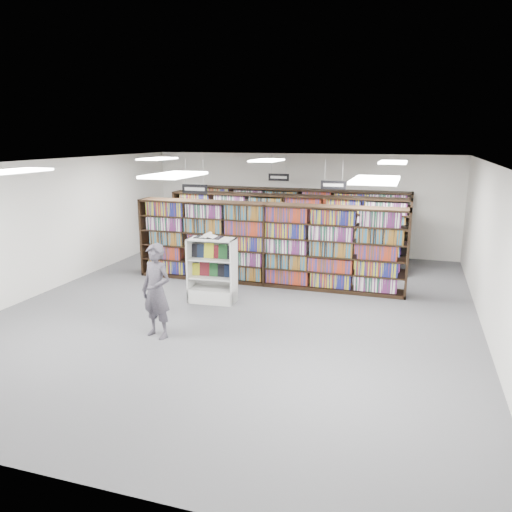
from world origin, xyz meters
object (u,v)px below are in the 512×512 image
(bookshelf_row_near, at_px, (266,244))
(endcap_display, at_px, (213,280))
(shopper, at_px, (156,291))
(open_book, at_px, (208,236))

(bookshelf_row_near, relative_size, endcap_display, 4.67)
(shopper, bearing_deg, endcap_display, 99.73)
(endcap_display, relative_size, shopper, 0.83)
(bookshelf_row_near, height_order, open_book, bookshelf_row_near)
(endcap_display, xyz_separation_m, shopper, (-0.20, -2.26, 0.40))
(endcap_display, height_order, shopper, shopper)
(bookshelf_row_near, height_order, endcap_display, bookshelf_row_near)
(endcap_display, distance_m, shopper, 2.30)
(endcap_display, bearing_deg, shopper, -99.47)
(bookshelf_row_near, xyz_separation_m, shopper, (-0.98, -3.98, -0.14))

